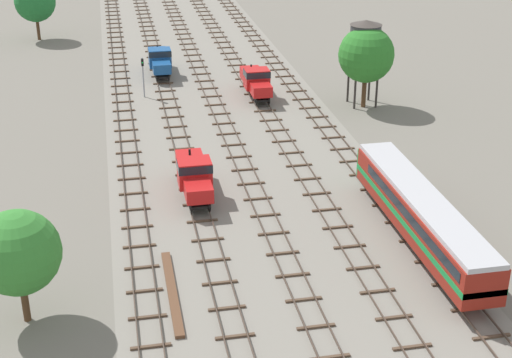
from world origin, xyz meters
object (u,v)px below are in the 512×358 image
object	(u,v)px
diesel_railcar_centre_right_nearest	(421,214)
signal_post_nearest	(143,72)
water_tower	(365,36)
shunter_loco_centre_mid	(256,80)
shunter_loco_left_midfar	(160,59)
shunter_loco_left_near	(194,174)

from	to	relation	value
diesel_railcar_centre_right_nearest	signal_post_nearest	bearing A→B (deg)	114.64
diesel_railcar_centre_right_nearest	water_tower	distance (m)	31.91
shunter_loco_centre_mid	shunter_loco_left_midfar	world-z (taller)	same
shunter_loco_left_midfar	diesel_railcar_centre_right_nearest	bearing A→B (deg)	-72.17
diesel_railcar_centre_right_nearest	shunter_loco_centre_mid	xyz separation A→B (m)	(-4.99, 35.70, -0.59)
shunter_loco_centre_mid	signal_post_nearest	bearing A→B (deg)	169.23
shunter_loco_centre_mid	shunter_loco_left_midfar	size ratio (longest dim) A/B	1.00
shunter_loco_left_near	water_tower	world-z (taller)	water_tower
water_tower	signal_post_nearest	bearing A→B (deg)	163.05
shunter_loco_left_midfar	signal_post_nearest	bearing A→B (deg)	-106.40
shunter_loco_left_near	signal_post_nearest	distance (m)	26.85
shunter_loco_left_near	signal_post_nearest	xyz separation A→B (m)	(-2.49, 26.71, 0.95)
shunter_loco_left_near	signal_post_nearest	bearing A→B (deg)	95.34
shunter_loco_left_near	shunter_loco_centre_mid	distance (m)	26.31
shunter_loco_left_midfar	signal_post_nearest	xyz separation A→B (m)	(-2.49, -8.48, 0.95)
diesel_railcar_centre_right_nearest	shunter_loco_centre_mid	size ratio (longest dim) A/B	2.42
diesel_railcar_centre_right_nearest	signal_post_nearest	size ratio (longest dim) A/B	4.45
shunter_loco_left_midfar	signal_post_nearest	size ratio (longest dim) A/B	1.84
shunter_loco_left_midfar	signal_post_nearest	world-z (taller)	signal_post_nearest
signal_post_nearest	shunter_loco_left_near	bearing A→B (deg)	-84.66
diesel_railcar_centre_right_nearest	water_tower	bearing A→B (deg)	79.07
shunter_loco_left_near	shunter_loco_left_midfar	bearing A→B (deg)	90.00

